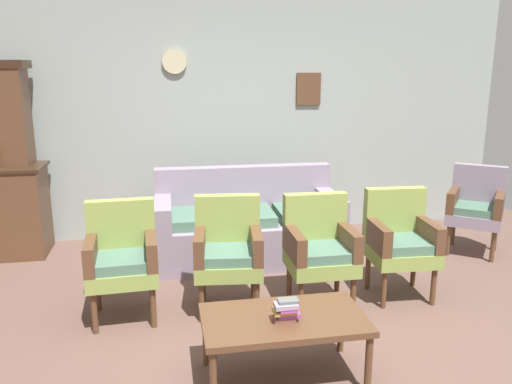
% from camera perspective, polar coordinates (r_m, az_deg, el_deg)
% --- Properties ---
extents(ground_plane, '(7.68, 7.68, 0.00)m').
position_cam_1_polar(ground_plane, '(3.76, 2.82, -16.63)').
color(ground_plane, brown).
extents(wall_back_with_decor, '(6.40, 0.09, 2.70)m').
position_cam_1_polar(wall_back_with_decor, '(5.86, -2.91, 8.41)').
color(wall_back_with_decor, '#939E99').
rests_on(wall_back_with_decor, ground).
extents(floral_couch, '(1.83, 0.82, 0.90)m').
position_cam_1_polar(floral_couch, '(5.17, -0.94, -3.93)').
color(floral_couch, gray).
rests_on(floral_couch, ground).
extents(armchair_row_middle, '(0.54, 0.51, 0.90)m').
position_cam_1_polar(armchair_row_middle, '(4.07, -14.66, -6.83)').
color(armchair_row_middle, '#849947').
rests_on(armchair_row_middle, ground).
extents(armchair_by_doorway, '(0.57, 0.54, 0.90)m').
position_cam_1_polar(armchair_by_doorway, '(4.08, -3.12, -6.31)').
color(armchair_by_doorway, '#849947').
rests_on(armchair_by_doorway, ground).
extents(armchair_near_couch_end, '(0.52, 0.49, 0.90)m').
position_cam_1_polar(armchair_near_couch_end, '(4.16, 7.07, -6.01)').
color(armchair_near_couch_end, '#849947').
rests_on(armchair_near_couch_end, ground).
extents(armchair_near_cabinet, '(0.54, 0.52, 0.90)m').
position_cam_1_polar(armchair_near_cabinet, '(4.48, 15.70, -5.00)').
color(armchair_near_cabinet, '#849947').
rests_on(armchair_near_cabinet, ground).
extents(wingback_chair_by_fireplace, '(0.71, 0.71, 0.90)m').
position_cam_1_polar(wingback_chair_by_fireplace, '(5.77, 23.24, -1.39)').
color(wingback_chair_by_fireplace, gray).
rests_on(wingback_chair_by_fireplace, ground).
extents(coffee_table, '(1.00, 0.56, 0.42)m').
position_cam_1_polar(coffee_table, '(3.24, 3.10, -14.37)').
color(coffee_table, brown).
rests_on(coffee_table, ground).
extents(book_stack_on_table, '(0.16, 0.11, 0.15)m').
position_cam_1_polar(book_stack_on_table, '(3.13, 3.39, -13.00)').
color(book_stack_on_table, brown).
rests_on(book_stack_on_table, coffee_table).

